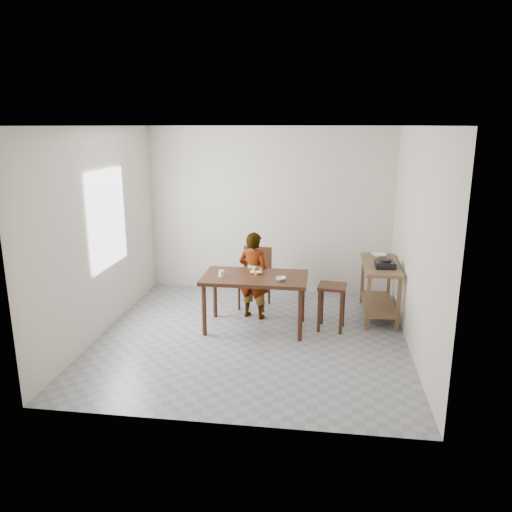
# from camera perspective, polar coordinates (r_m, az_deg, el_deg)

# --- Properties ---
(floor) EXTENTS (4.00, 4.00, 0.04)m
(floor) POSITION_cam_1_polar(r_m,az_deg,el_deg) (6.68, -0.47, -9.37)
(floor) COLOR gray
(floor) RESTS_ON ground
(ceiling) EXTENTS (4.00, 4.00, 0.04)m
(ceiling) POSITION_cam_1_polar(r_m,az_deg,el_deg) (6.10, -0.53, 14.85)
(ceiling) COLOR white
(ceiling) RESTS_ON wall_back
(wall_back) EXTENTS (4.00, 0.04, 2.70)m
(wall_back) POSITION_cam_1_polar(r_m,az_deg,el_deg) (8.21, 1.54, 5.21)
(wall_back) COLOR beige
(wall_back) RESTS_ON ground
(wall_front) EXTENTS (4.00, 0.04, 2.70)m
(wall_front) POSITION_cam_1_polar(r_m,az_deg,el_deg) (4.33, -4.37, -3.59)
(wall_front) COLOR beige
(wall_front) RESTS_ON ground
(wall_left) EXTENTS (0.04, 4.00, 2.70)m
(wall_left) POSITION_cam_1_polar(r_m,az_deg,el_deg) (6.83, -17.53, 2.58)
(wall_left) COLOR beige
(wall_left) RESTS_ON ground
(wall_right) EXTENTS (0.04, 4.00, 2.70)m
(wall_right) POSITION_cam_1_polar(r_m,az_deg,el_deg) (6.29, 18.04, 1.53)
(wall_right) COLOR beige
(wall_right) RESTS_ON ground
(window_pane) EXTENTS (0.02, 1.10, 1.30)m
(window_pane) POSITION_cam_1_polar(r_m,az_deg,el_deg) (6.96, -16.56, 4.13)
(window_pane) COLOR white
(window_pane) RESTS_ON wall_left
(dining_table) EXTENTS (1.40, 0.80, 0.75)m
(dining_table) POSITION_cam_1_polar(r_m,az_deg,el_deg) (6.81, -0.12, -5.31)
(dining_table) COLOR #361C10
(dining_table) RESTS_ON floor
(prep_counter) EXTENTS (0.50, 1.20, 0.80)m
(prep_counter) POSITION_cam_1_polar(r_m,az_deg,el_deg) (7.45, 13.90, -3.76)
(prep_counter) COLOR brown
(prep_counter) RESTS_ON floor
(child) EXTENTS (0.53, 0.43, 1.26)m
(child) POSITION_cam_1_polar(r_m,az_deg,el_deg) (7.11, -0.27, -2.23)
(child) COLOR white
(child) RESTS_ON floor
(dining_chair) EXTENTS (0.49, 0.49, 0.91)m
(dining_chair) POSITION_cam_1_polar(r_m,az_deg,el_deg) (7.57, -0.20, -2.59)
(dining_chair) COLOR #361C10
(dining_chair) RESTS_ON floor
(stool) EXTENTS (0.40, 0.40, 0.63)m
(stool) POSITION_cam_1_polar(r_m,az_deg,el_deg) (6.88, 8.61, -5.80)
(stool) COLOR #361C10
(stool) RESTS_ON floor
(glass_tumbler) EXTENTS (0.08, 0.08, 0.09)m
(glass_tumbler) POSITION_cam_1_polar(r_m,az_deg,el_deg) (6.65, -3.97, -2.02)
(glass_tumbler) COLOR white
(glass_tumbler) RESTS_ON dining_table
(small_bowl) EXTENTS (0.14, 0.14, 0.04)m
(small_bowl) POSITION_cam_1_polar(r_m,az_deg,el_deg) (6.50, 2.85, -2.61)
(small_bowl) COLOR white
(small_bowl) RESTS_ON dining_table
(banana) EXTENTS (0.21, 0.17, 0.07)m
(banana) POSITION_cam_1_polar(r_m,az_deg,el_deg) (6.76, 0.02, -1.81)
(banana) COLOR gold
(banana) RESTS_ON dining_table
(serving_bowl) EXTENTS (0.27, 0.27, 0.05)m
(serving_bowl) POSITION_cam_1_polar(r_m,az_deg,el_deg) (7.65, 13.87, 0.05)
(serving_bowl) COLOR white
(serving_bowl) RESTS_ON prep_counter
(gas_burner) EXTENTS (0.27, 0.27, 0.09)m
(gas_burner) POSITION_cam_1_polar(r_m,az_deg,el_deg) (7.12, 14.54, -0.93)
(gas_burner) COLOR black
(gas_burner) RESTS_ON prep_counter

